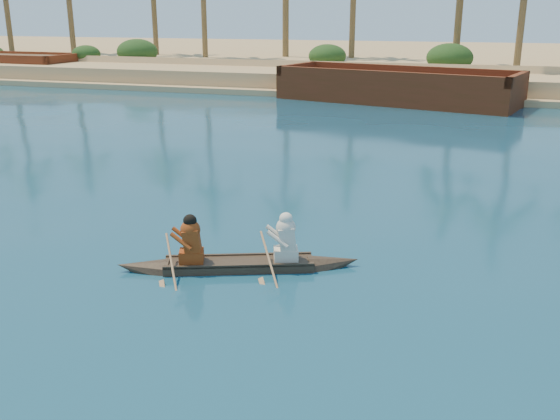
% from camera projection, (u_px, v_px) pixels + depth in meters
% --- Properties ---
extents(ground, '(160.00, 160.00, 0.00)m').
position_uv_depth(ground, '(322.00, 214.00, 16.12)').
color(ground, '#0C314F').
rests_on(ground, ground).
extents(sandy_embankment, '(150.00, 51.00, 1.50)m').
position_uv_depth(sandy_embankment, '(446.00, 62.00, 58.46)').
color(sandy_embankment, tan).
rests_on(sandy_embankment, ground).
extents(shrub_cluster, '(100.00, 6.00, 2.40)m').
position_uv_depth(shrub_cluster, '(432.00, 68.00, 44.31)').
color(shrub_cluster, '#1A3412').
rests_on(shrub_cluster, ground).
extents(canoe, '(4.82, 2.41, 1.36)m').
position_uv_depth(canoe, '(239.00, 257.00, 12.62)').
color(canoe, '#3F3122').
rests_on(canoe, ground).
extents(barge_mid, '(14.32, 7.59, 2.27)m').
position_uv_depth(barge_mid, '(397.00, 88.00, 36.16)').
color(barge_mid, '#612414').
rests_on(barge_mid, ground).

